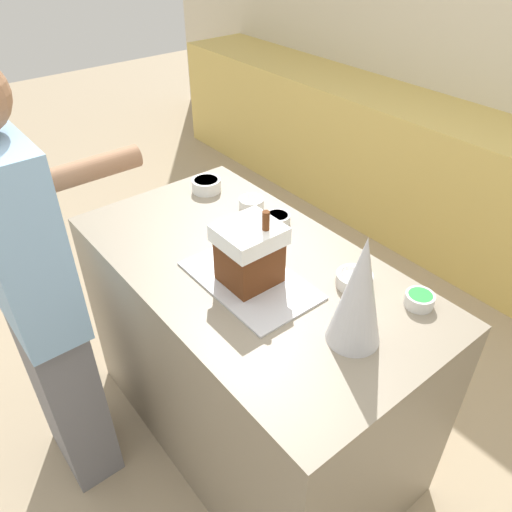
% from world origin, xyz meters
% --- Properties ---
extents(ground_plane, '(12.00, 12.00, 0.00)m').
position_xyz_m(ground_plane, '(0.00, 0.00, 0.00)').
color(ground_plane, tan).
extents(back_cabinet_block, '(6.00, 0.60, 0.91)m').
position_xyz_m(back_cabinet_block, '(0.00, 1.93, 0.45)').
color(back_cabinet_block, '#DBBC60').
rests_on(back_cabinet_block, ground_plane).
extents(kitchen_island, '(1.42, 0.77, 0.94)m').
position_xyz_m(kitchen_island, '(0.00, 0.00, 0.47)').
color(kitchen_island, gray).
rests_on(kitchen_island, ground_plane).
extents(baking_tray, '(0.47, 0.29, 0.01)m').
position_xyz_m(baking_tray, '(0.07, -0.06, 0.94)').
color(baking_tray, silver).
rests_on(baking_tray, kitchen_island).
extents(gingerbread_house, '(0.18, 0.20, 0.28)m').
position_xyz_m(gingerbread_house, '(0.07, -0.06, 1.06)').
color(gingerbread_house, '#5B2D14').
rests_on(gingerbread_house, baking_tray).
extents(decorative_tree, '(0.16, 0.16, 0.36)m').
position_xyz_m(decorative_tree, '(0.47, 0.02, 1.12)').
color(decorative_tree, silver).
rests_on(decorative_tree, kitchen_island).
extents(candy_bowl_near_tray_left, '(0.13, 0.13, 0.05)m').
position_xyz_m(candy_bowl_near_tray_left, '(-0.55, 0.19, 0.97)').
color(candy_bowl_near_tray_left, white).
rests_on(candy_bowl_near_tray_left, kitchen_island).
extents(candy_bowl_beside_tree, '(0.10, 0.10, 0.04)m').
position_xyz_m(candy_bowl_beside_tree, '(-0.22, 0.05, 0.96)').
color(candy_bowl_beside_tree, silver).
rests_on(candy_bowl_beside_tree, kitchen_island).
extents(candy_bowl_behind_tray, '(0.09, 0.09, 0.04)m').
position_xyz_m(candy_bowl_behind_tray, '(0.51, 0.29, 0.96)').
color(candy_bowl_behind_tray, silver).
rests_on(candy_bowl_behind_tray, kitchen_island).
extents(candy_bowl_near_tray_right, '(0.10, 0.10, 0.05)m').
position_xyz_m(candy_bowl_near_tray_right, '(-0.30, 0.25, 0.97)').
color(candy_bowl_near_tray_right, white).
rests_on(candy_bowl_near_tray_right, kitchen_island).
extents(candy_bowl_far_left, '(0.12, 0.12, 0.04)m').
position_xyz_m(candy_bowl_far_left, '(0.31, 0.21, 0.96)').
color(candy_bowl_far_left, white).
rests_on(candy_bowl_far_left, kitchen_island).
extents(candy_bowl_front_corner, '(0.10, 0.10, 0.04)m').
position_xyz_m(candy_bowl_front_corner, '(-0.15, 0.26, 0.96)').
color(candy_bowl_front_corner, silver).
rests_on(candy_bowl_front_corner, kitchen_island).
extents(person, '(0.45, 0.56, 1.70)m').
position_xyz_m(person, '(-0.35, -0.65, 0.88)').
color(person, slate).
rests_on(person, ground_plane).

